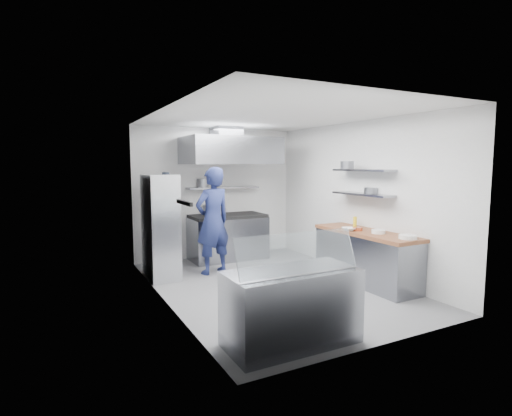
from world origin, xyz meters
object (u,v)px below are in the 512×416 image
chef (213,221)px  display_case (292,307)px  gas_range (228,238)px  wire_rack (160,226)px

chef → display_case: 3.24m
display_case → gas_range: bearing=76.3°
chef → wire_rack: chef is taller
chef → display_case: bearing=70.9°
gas_range → chef: chef is taller
wire_rack → display_case: size_ratio=1.23×
wire_rack → display_case: 3.44m
chef → display_case: size_ratio=1.32×
chef → wire_rack: (-0.93, 0.16, -0.06)m
display_case → chef: bearing=84.6°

